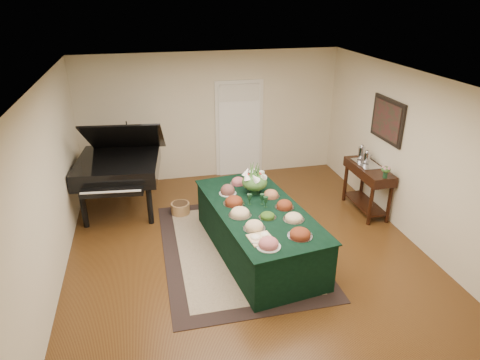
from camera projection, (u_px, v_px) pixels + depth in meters
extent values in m
plane|color=#321B0B|center=(244.00, 246.00, 6.97)|extent=(6.00, 6.00, 0.00)
cube|color=black|center=(238.00, 248.00, 6.92)|extent=(2.36, 3.30, 0.01)
cube|color=#C1B091|center=(238.00, 247.00, 6.91)|extent=(1.88, 2.83, 0.01)
cube|color=silver|center=(239.00, 128.00, 9.31)|extent=(1.05, 0.04, 2.10)
cube|color=white|center=(239.00, 131.00, 9.31)|extent=(0.90, 0.06, 2.00)
cube|color=black|center=(258.00, 231.00, 6.66)|extent=(1.54, 2.74, 0.77)
cube|color=black|center=(258.00, 209.00, 6.50)|extent=(1.60, 2.81, 0.02)
cylinder|color=#B9BAC2|center=(267.00, 217.00, 6.22)|extent=(0.26, 0.26, 0.01)
ellipsoid|color=#305917|center=(268.00, 215.00, 6.20)|extent=(0.21, 0.21, 0.05)
cylinder|color=#B9BAC2|center=(238.00, 184.00, 7.29)|extent=(0.28, 0.28, 0.01)
ellipsoid|color=#C86466|center=(238.00, 181.00, 7.27)|extent=(0.23, 0.23, 0.08)
cylinder|color=#B2BBB1|center=(228.00, 193.00, 6.94)|extent=(0.28, 0.28, 0.01)
ellipsoid|color=brown|center=(228.00, 190.00, 6.92)|extent=(0.23, 0.23, 0.11)
cylinder|color=#B9BAC2|center=(300.00, 236.00, 5.74)|extent=(0.34, 0.34, 0.01)
ellipsoid|color=maroon|center=(300.00, 233.00, 5.72)|extent=(0.28, 0.28, 0.08)
cylinder|color=#B9BAC2|center=(240.00, 215.00, 6.28)|extent=(0.34, 0.34, 0.01)
ellipsoid|color=beige|center=(240.00, 212.00, 6.26)|extent=(0.28, 0.28, 0.09)
cylinder|color=#B9BAC2|center=(284.00, 207.00, 6.50)|extent=(0.29, 0.29, 0.01)
ellipsoid|color=maroon|center=(285.00, 204.00, 6.48)|extent=(0.24, 0.24, 0.09)
cylinder|color=#B9BAC2|center=(253.00, 180.00, 7.43)|extent=(0.28, 0.28, 0.01)
ellipsoid|color=beige|center=(253.00, 177.00, 7.42)|extent=(0.23, 0.23, 0.08)
cylinder|color=#B9BAC2|center=(234.00, 203.00, 6.61)|extent=(0.33, 0.33, 0.01)
ellipsoid|color=maroon|center=(234.00, 201.00, 6.59)|extent=(0.27, 0.27, 0.09)
cylinder|color=#B2BBB1|center=(268.00, 246.00, 5.51)|extent=(0.32, 0.32, 0.01)
ellipsoid|color=#C86466|center=(269.00, 243.00, 5.49)|extent=(0.26, 0.26, 0.09)
cylinder|color=#B9BAC2|center=(294.00, 219.00, 6.16)|extent=(0.31, 0.31, 0.01)
ellipsoid|color=beige|center=(294.00, 217.00, 6.14)|extent=(0.25, 0.25, 0.07)
cylinder|color=#B9BAC2|center=(271.00, 196.00, 6.84)|extent=(0.28, 0.28, 0.01)
ellipsoid|color=#B86C42|center=(271.00, 194.00, 6.82)|extent=(0.23, 0.23, 0.08)
cylinder|color=#B9BAC2|center=(254.00, 228.00, 5.92)|extent=(0.31, 0.31, 0.01)
ellipsoid|color=beige|center=(254.00, 225.00, 5.90)|extent=(0.26, 0.26, 0.09)
cube|color=tan|center=(261.00, 239.00, 5.67)|extent=(0.35, 0.35, 0.02)
ellipsoid|color=#F4E9CD|center=(256.00, 235.00, 5.67)|extent=(0.14, 0.14, 0.08)
ellipsoid|color=#F4E9CD|center=(265.00, 233.00, 5.73)|extent=(0.12, 0.12, 0.07)
cube|color=orange|center=(267.00, 239.00, 5.61)|extent=(0.11, 0.10, 0.05)
cylinder|color=black|center=(255.00, 189.00, 6.93)|extent=(0.16, 0.16, 0.16)
ellipsoid|color=#356026|center=(255.00, 182.00, 6.89)|extent=(0.41, 0.41, 0.27)
cylinder|color=black|center=(84.00, 209.00, 7.39)|extent=(0.10, 0.10, 0.72)
cylinder|color=black|center=(150.00, 205.00, 7.51)|extent=(0.10, 0.10, 0.72)
cylinder|color=black|center=(126.00, 177.00, 8.61)|extent=(0.10, 0.10, 0.72)
cube|color=black|center=(119.00, 166.00, 7.80)|extent=(1.59, 1.68, 0.31)
cube|color=black|center=(112.00, 192.00, 7.05)|extent=(1.04, 0.33, 0.10)
cube|color=black|center=(125.00, 137.00, 7.74)|extent=(1.49, 1.25, 0.79)
cylinder|color=olive|center=(180.00, 209.00, 7.93)|extent=(0.34, 0.34, 0.21)
cylinder|color=black|center=(370.00, 206.00, 7.46)|extent=(0.07, 0.07, 0.72)
cylinder|color=black|center=(389.00, 204.00, 7.53)|extent=(0.07, 0.07, 0.72)
cylinder|color=black|center=(345.00, 183.00, 8.34)|extent=(0.07, 0.07, 0.72)
cylinder|color=black|center=(362.00, 182.00, 8.41)|extent=(0.07, 0.07, 0.72)
cube|color=black|center=(369.00, 171.00, 7.75)|extent=(0.45, 1.17, 0.18)
cube|color=black|center=(365.00, 203.00, 8.02)|extent=(0.38, 1.03, 0.03)
cube|color=#B9BAC2|center=(366.00, 163.00, 7.83)|extent=(0.34, 0.58, 0.02)
cylinder|color=black|center=(385.00, 175.00, 7.23)|extent=(0.08, 0.08, 0.11)
ellipsoid|color=#CF8690|center=(386.00, 169.00, 7.19)|extent=(0.17, 0.17, 0.11)
cube|color=black|center=(388.00, 120.00, 7.41)|extent=(0.04, 0.95, 0.75)
cube|color=#51151E|center=(386.00, 120.00, 7.41)|extent=(0.01, 0.82, 0.62)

